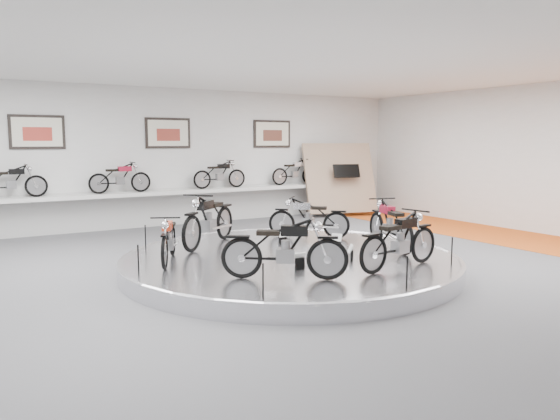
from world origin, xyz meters
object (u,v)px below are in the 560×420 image
bike_a (309,217)px  bike_d (284,248)px  bike_b (209,219)px  display_platform (290,263)px  shelf (173,192)px  bike_f (390,224)px  bike_e (400,240)px  bike_c (169,238)px

bike_a → bike_d: size_ratio=0.92×
bike_b → display_platform: bearing=78.9°
shelf → bike_f: size_ratio=6.49×
bike_a → bike_d: bearing=93.3°
shelf → bike_b: (-0.93, -4.70, -0.14)m
shelf → display_platform: bearing=-90.0°
display_platform → bike_f: bearing=-13.0°
display_platform → bike_e: bearing=-61.9°
display_platform → bike_b: 2.07m
display_platform → bike_b: (-0.93, 1.70, 0.71)m
bike_a → bike_c: (-3.57, -0.78, -0.02)m
bike_c → bike_d: bearing=54.4°
bike_c → bike_f: bike_f is taller
shelf → bike_b: bearing=-101.2°
display_platform → bike_e: bike_e is taller
bike_c → bike_e: (3.21, -2.51, 0.06)m
display_platform → bike_a: 2.05m
shelf → bike_a: bearing=-74.7°
shelf → bike_a: size_ratio=7.02×
bike_a → bike_b: bike_b is taller
bike_b → bike_d: 3.22m
bike_d → bike_e: (2.08, -0.38, -0.01)m
bike_d → bike_f: size_ratio=1.01×
bike_b → bike_f: size_ratio=1.12×
shelf → bike_e: size_ratio=6.55×
bike_a → bike_d: (-2.44, -2.91, 0.04)m
bike_a → bike_e: 3.31m
display_platform → bike_d: 1.96m
bike_d → bike_c: bearing=154.0°
bike_e → bike_c: bearing=133.7°
bike_c → bike_d: bike_d is taller
bike_b → bike_e: 4.09m
display_platform → bike_b: bike_b is taller
bike_a → display_platform: bearing=88.7°
display_platform → bike_f: size_ratio=3.78×
bike_a → bike_e: size_ratio=0.93×
bike_a → bike_f: bike_f is taller
shelf → bike_e: bike_e is taller
shelf → bike_c: bearing=-110.8°
bike_b → bike_c: size_ratio=1.28×
bike_b → bike_e: bike_b is taller
bike_f → bike_b: bearing=71.6°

